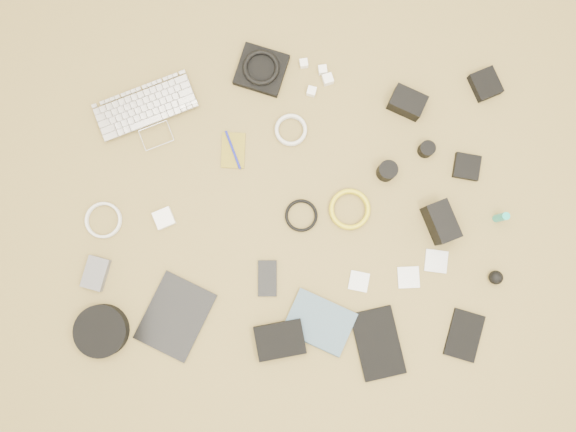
{
  "coord_description": "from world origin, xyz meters",
  "views": [
    {
      "loc": [
        -0.01,
        -0.18,
        1.87
      ],
      "look_at": [
        -0.02,
        0.0,
        0.02
      ],
      "focal_mm": 35.0,
      "sensor_mm": 36.0,
      "label": 1
    }
  ],
  "objects_px": {
    "headphone_case": "(101,331)",
    "phone": "(267,278)",
    "dslr_camera": "(407,103)",
    "paperback": "(310,344)",
    "laptop": "(151,120)",
    "tablet": "(175,316)"
  },
  "relations": [
    {
      "from": "laptop",
      "to": "paperback",
      "type": "bearing_deg",
      "value": -75.96
    },
    {
      "from": "tablet",
      "to": "paperback",
      "type": "distance_m",
      "value": 0.45
    },
    {
      "from": "dslr_camera",
      "to": "paperback",
      "type": "bearing_deg",
      "value": -87.18
    },
    {
      "from": "tablet",
      "to": "headphone_case",
      "type": "bearing_deg",
      "value": -143.44
    },
    {
      "from": "dslr_camera",
      "to": "phone",
      "type": "height_order",
      "value": "dslr_camera"
    },
    {
      "from": "phone",
      "to": "paperback",
      "type": "bearing_deg",
      "value": -57.19
    },
    {
      "from": "tablet",
      "to": "phone",
      "type": "bearing_deg",
      "value": 48.12
    },
    {
      "from": "headphone_case",
      "to": "phone",
      "type": "bearing_deg",
      "value": 18.84
    },
    {
      "from": "tablet",
      "to": "paperback",
      "type": "bearing_deg",
      "value": 14.22
    },
    {
      "from": "dslr_camera",
      "to": "tablet",
      "type": "xyz_separation_m",
      "value": [
        -0.75,
        -0.73,
        -0.03
      ]
    },
    {
      "from": "laptop",
      "to": "dslr_camera",
      "type": "height_order",
      "value": "dslr_camera"
    },
    {
      "from": "dslr_camera",
      "to": "paperback",
      "type": "height_order",
      "value": "dslr_camera"
    },
    {
      "from": "laptop",
      "to": "tablet",
      "type": "relative_size",
      "value": 1.39
    },
    {
      "from": "laptop",
      "to": "headphone_case",
      "type": "height_order",
      "value": "headphone_case"
    },
    {
      "from": "paperback",
      "to": "dslr_camera",
      "type": "bearing_deg",
      "value": 2.07
    },
    {
      "from": "laptop",
      "to": "tablet",
      "type": "xyz_separation_m",
      "value": [
        0.11,
        -0.66,
        -0.01
      ]
    },
    {
      "from": "paperback",
      "to": "laptop",
      "type": "bearing_deg",
      "value": 60.04
    },
    {
      "from": "phone",
      "to": "tablet",
      "type": "bearing_deg",
      "value": -157.86
    },
    {
      "from": "dslr_camera",
      "to": "headphone_case",
      "type": "distance_m",
      "value": 1.26
    },
    {
      "from": "paperback",
      "to": "headphone_case",
      "type": "bearing_deg",
      "value": 110.63
    },
    {
      "from": "tablet",
      "to": "headphone_case",
      "type": "distance_m",
      "value": 0.24
    },
    {
      "from": "headphone_case",
      "to": "laptop",
      "type": "bearing_deg",
      "value": 80.04
    }
  ]
}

